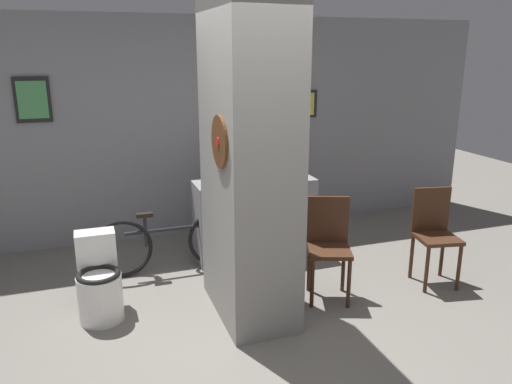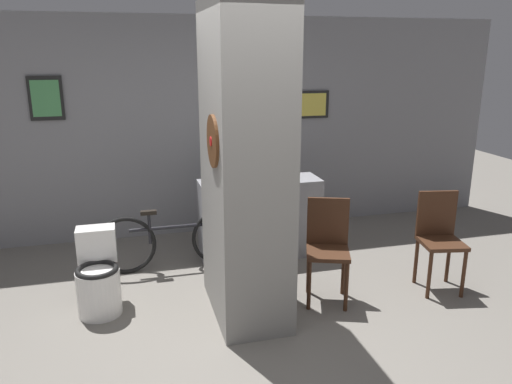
% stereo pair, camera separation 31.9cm
% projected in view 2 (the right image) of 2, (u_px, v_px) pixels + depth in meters
% --- Properties ---
extents(ground_plane, '(14.00, 14.00, 0.00)m').
position_uv_depth(ground_plane, '(245.00, 343.00, 3.90)').
color(ground_plane, slate).
extents(wall_back, '(8.00, 0.09, 2.60)m').
position_uv_depth(wall_back, '(193.00, 128.00, 5.98)').
color(wall_back, gray).
rests_on(wall_back, ground_plane).
extents(pillar_center, '(0.60, 1.06, 2.60)m').
position_uv_depth(pillar_center, '(245.00, 165.00, 4.06)').
color(pillar_center, gray).
rests_on(pillar_center, ground_plane).
extents(counter_shelf, '(1.31, 0.44, 0.87)m').
position_uv_depth(counter_shelf, '(260.00, 218.00, 5.46)').
color(counter_shelf, gray).
rests_on(counter_shelf, ground_plane).
extents(toilet, '(0.37, 0.53, 0.71)m').
position_uv_depth(toilet, '(98.00, 278.00, 4.31)').
color(toilet, white).
rests_on(toilet, ground_plane).
extents(chair_near_pillar, '(0.48, 0.48, 0.93)m').
position_uv_depth(chair_near_pillar, '(328.00, 245.00, 4.48)').
color(chair_near_pillar, '#422616').
rests_on(chair_near_pillar, ground_plane).
extents(chair_by_doorway, '(0.44, 0.44, 0.93)m').
position_uv_depth(chair_by_doorway, '(439.00, 236.00, 4.70)').
color(chair_by_doorway, '#422616').
rests_on(chair_by_doorway, ground_plane).
extents(bicycle, '(1.58, 0.42, 0.66)m').
position_uv_depth(bicycle, '(174.00, 240.00, 5.15)').
color(bicycle, black).
rests_on(bicycle, ground_plane).
extents(bottle_tall, '(0.08, 0.08, 0.30)m').
position_uv_depth(bottle_tall, '(230.00, 172.00, 5.24)').
color(bottle_tall, olive).
rests_on(bottle_tall, counter_shelf).
extents(bottle_short, '(0.09, 0.09, 0.22)m').
position_uv_depth(bottle_short, '(217.00, 174.00, 5.29)').
color(bottle_short, '#267233').
rests_on(bottle_short, counter_shelf).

